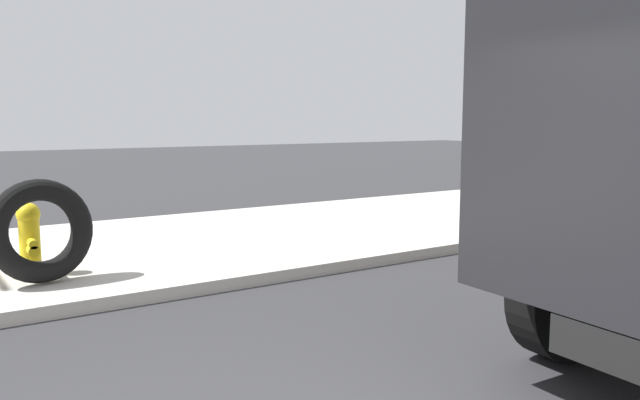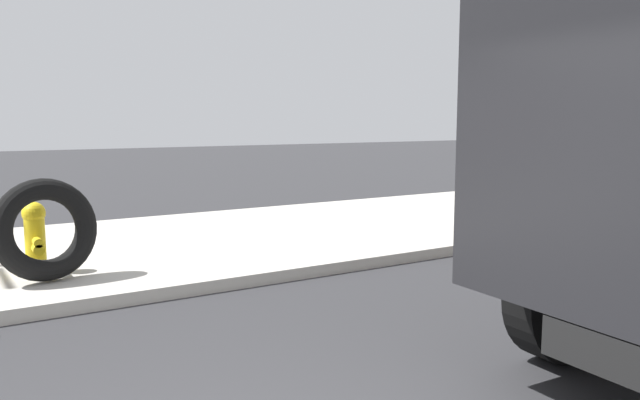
# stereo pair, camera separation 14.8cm
# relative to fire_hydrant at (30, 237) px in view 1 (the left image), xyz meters

# --- Properties ---
(sidewalk_curb) EXTENTS (36.00, 5.00, 0.15)m
(sidewalk_curb) POSITION_rel_fire_hydrant_xyz_m (0.30, 1.07, -0.53)
(sidewalk_curb) COLOR #BCB7AD
(sidewalk_curb) RESTS_ON ground
(fire_hydrant) EXTENTS (0.26, 0.60, 0.85)m
(fire_hydrant) POSITION_rel_fire_hydrant_xyz_m (0.00, 0.00, 0.00)
(fire_hydrant) COLOR yellow
(fire_hydrant) RESTS_ON sidewalk_curb
(loose_tire) EXTENTS (1.20, 0.55, 1.17)m
(loose_tire) POSITION_rel_fire_hydrant_xyz_m (0.05, -0.48, 0.13)
(loose_tire) COLOR black
(loose_tire) RESTS_ON sidewalk_curb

